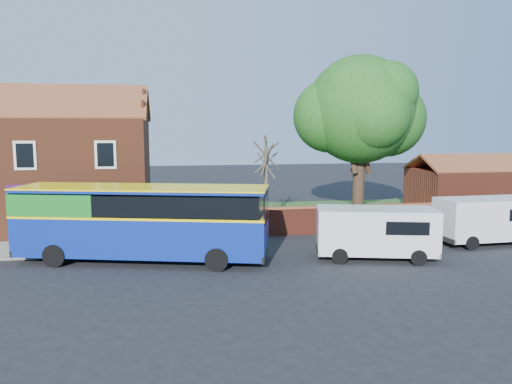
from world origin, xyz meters
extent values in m
plane|color=black|center=(0.00, 0.00, 0.00)|extent=(120.00, 120.00, 0.00)
cube|color=gray|center=(-7.00, 5.75, 0.06)|extent=(18.00, 3.50, 0.12)
cube|color=slate|center=(-7.00, 4.00, 0.07)|extent=(18.00, 0.15, 0.14)
cube|color=#426B28|center=(13.00, 13.00, 0.02)|extent=(26.00, 12.00, 0.04)
cube|color=brown|center=(-7.00, 11.50, 3.25)|extent=(12.00, 8.00, 6.50)
cube|color=brown|center=(-7.00, 9.50, 7.50)|extent=(12.30, 4.08, 2.16)
cube|color=brown|center=(-7.00, 13.50, 7.50)|extent=(12.30, 4.08, 2.16)
cube|color=black|center=(-7.00, 7.47, 4.60)|extent=(1.10, 0.06, 1.50)
cube|color=#4C0F19|center=(-7.00, 7.45, 1.10)|extent=(0.95, 0.04, 2.10)
cube|color=silver|center=(-7.00, 7.47, 1.15)|extent=(1.20, 0.06, 2.30)
cube|color=#3D0E3D|center=(-7.00, 7.44, 2.80)|extent=(2.00, 0.06, 0.60)
cube|color=maroon|center=(13.00, 7.00, 0.75)|extent=(22.00, 0.30, 1.50)
cube|color=brown|center=(13.00, 7.00, 1.55)|extent=(22.00, 0.38, 0.10)
cube|color=maroon|center=(22.00, 13.00, 1.50)|extent=(8.00, 5.00, 3.00)
cube|color=brown|center=(22.00, 11.75, 3.55)|extent=(8.20, 2.56, 1.24)
cube|color=brown|center=(22.00, 14.25, 3.55)|extent=(8.20, 2.56, 1.24)
cube|color=navy|center=(-0.92, 2.78, 1.28)|extent=(11.50, 5.64, 1.77)
cube|color=yellow|center=(-0.92, 2.78, 2.17)|extent=(11.53, 5.66, 0.10)
cube|color=black|center=(-0.92, 2.78, 2.70)|extent=(11.08, 5.54, 0.89)
cube|color=#1B7E24|center=(-4.47, 3.75, 2.70)|extent=(4.41, 3.73, 0.95)
cube|color=navy|center=(-0.92, 2.78, 3.30)|extent=(11.50, 5.64, 0.14)
cube|color=yellow|center=(-0.92, 2.78, 3.38)|extent=(11.55, 5.69, 0.06)
cylinder|color=black|center=(-4.71, 2.45, 0.50)|extent=(1.04, 0.54, 1.00)
cylinder|color=black|center=(-4.02, 4.99, 0.50)|extent=(1.04, 0.54, 1.00)
cylinder|color=black|center=(2.18, 0.57, 0.50)|extent=(1.04, 0.54, 1.00)
cylinder|color=black|center=(2.87, 3.10, 0.50)|extent=(1.04, 0.54, 1.00)
cube|color=silver|center=(9.60, 1.30, 1.34)|extent=(5.73, 3.41, 2.04)
cube|color=black|center=(11.93, 0.70, 1.66)|extent=(0.53, 1.79, 0.80)
cube|color=black|center=(12.16, 0.64, 0.43)|extent=(0.63, 2.10, 0.26)
cylinder|color=black|center=(7.69, 0.75, 0.35)|extent=(0.74, 0.39, 0.71)
cylinder|color=black|center=(8.19, 2.71, 0.35)|extent=(0.74, 0.39, 0.71)
cylinder|color=black|center=(11.01, -0.11, 0.35)|extent=(0.74, 0.39, 0.71)
cylinder|color=black|center=(11.51, 1.85, 0.35)|extent=(0.74, 0.39, 0.71)
cube|color=silver|center=(16.66, 3.07, 1.37)|extent=(5.52, 2.35, 2.08)
cylinder|color=black|center=(14.95, 1.98, 0.36)|extent=(0.73, 0.24, 0.72)
cylinder|color=black|center=(14.88, 4.05, 0.36)|extent=(0.73, 0.24, 0.72)
cylinder|color=black|center=(18.38, 4.15, 0.36)|extent=(0.73, 0.24, 0.72)
cylinder|color=black|center=(12.42, 10.64, 2.19)|extent=(0.76, 0.76, 4.39)
sphere|color=#337825|center=(12.42, 10.64, 7.15)|extent=(6.87, 6.87, 6.87)
sphere|color=#337825|center=(14.42, 11.02, 6.58)|extent=(4.96, 4.96, 4.96)
sphere|color=#337825|center=(10.60, 11.21, 6.77)|extent=(4.77, 4.77, 4.77)
cylinder|color=#4C4238|center=(6.25, 10.41, 2.41)|extent=(0.27, 0.27, 4.81)
cylinder|color=#4C4238|center=(6.25, 10.41, 4.12)|extent=(0.28, 2.35, 1.89)
cylinder|color=#4C4238|center=(6.25, 10.41, 3.95)|extent=(1.23, 1.73, 1.73)
cylinder|color=#4C4238|center=(6.25, 10.41, 4.30)|extent=(1.97, 0.90, 1.92)
camera|label=1|loc=(0.23, -19.88, 6.04)|focal=35.00mm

